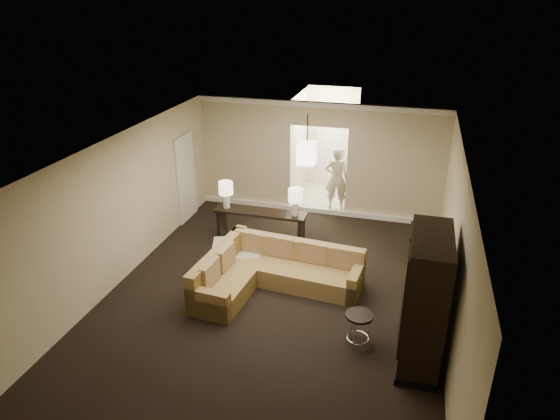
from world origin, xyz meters
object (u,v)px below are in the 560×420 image
(coffee_table, at_px, (236,255))
(drink_table, at_px, (359,323))
(console_table, at_px, (261,224))
(armoire, at_px, (424,302))
(person, at_px, (337,176))
(sectional_sofa, at_px, (270,272))

(coffee_table, height_order, drink_table, drink_table)
(console_table, height_order, armoire, armoire)
(coffee_table, relative_size, console_table, 0.60)
(coffee_table, xyz_separation_m, person, (1.49, 3.30, 0.71))
(coffee_table, xyz_separation_m, armoire, (3.65, -1.92, 0.80))
(sectional_sofa, bearing_deg, console_table, 118.08)
(armoire, relative_size, drink_table, 3.80)
(armoire, xyz_separation_m, person, (-2.16, 5.22, -0.09))
(coffee_table, relative_size, drink_table, 2.21)
(sectional_sofa, height_order, armoire, armoire)
(console_table, relative_size, drink_table, 3.68)
(console_table, xyz_separation_m, person, (1.28, 2.30, 0.44))
(drink_table, relative_size, person, 0.30)
(sectional_sofa, distance_m, coffee_table, 1.13)
(drink_table, bearing_deg, coffee_table, 145.89)
(sectional_sofa, height_order, drink_table, sectional_sofa)
(sectional_sofa, xyz_separation_m, armoire, (2.74, -1.26, 0.68))
(drink_table, bearing_deg, person, 103.53)
(console_table, bearing_deg, drink_table, -48.70)
(sectional_sofa, bearing_deg, drink_table, -27.91)
(coffee_table, distance_m, console_table, 1.06)
(armoire, bearing_deg, console_table, 139.66)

